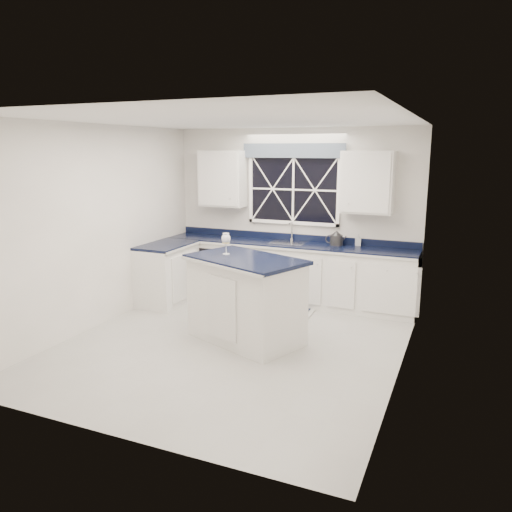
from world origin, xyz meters
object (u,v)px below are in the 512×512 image
at_px(kettle, 336,239).
at_px(soap_bottle, 358,240).
at_px(dishwasher, 225,269).
at_px(island, 246,299).
at_px(faucet, 291,231).
at_px(wine_glass, 226,240).

height_order(kettle, soap_bottle, kettle).
distance_m(dishwasher, island, 2.13).
bearing_deg(island, soap_bottle, 85.59).
xyz_separation_m(faucet, kettle, (0.75, -0.09, -0.05)).
bearing_deg(wine_glass, faucet, 83.17).
bearing_deg(island, wine_glass, -173.58).
relative_size(dishwasher, faucet, 2.72).
xyz_separation_m(dishwasher, soap_bottle, (2.16, 0.22, 0.62)).
bearing_deg(kettle, faucet, 164.45).
bearing_deg(dishwasher, soap_bottle, 5.76).
bearing_deg(faucet, wine_glass, -96.83).
bearing_deg(wine_glass, dishwasher, 117.49).
bearing_deg(island, faucet, 114.20).
bearing_deg(wine_glass, soap_bottle, 55.97).
distance_m(dishwasher, kettle, 1.96).
height_order(island, wine_glass, wine_glass).
bearing_deg(dishwasher, kettle, 3.35).
xyz_separation_m(dishwasher, kettle, (1.85, 0.11, 0.63)).
height_order(dishwasher, kettle, kettle).
bearing_deg(soap_bottle, dishwasher, -174.24).
height_order(kettle, wine_glass, wine_glass).
relative_size(dishwasher, soap_bottle, 4.54).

